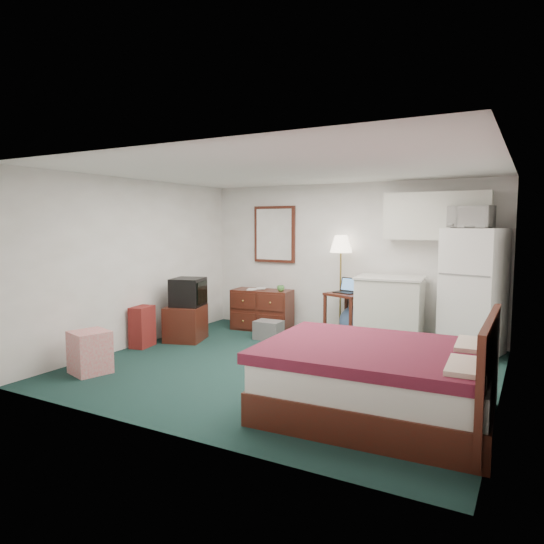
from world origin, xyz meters
The scene contains 25 objects.
floor centered at (0.00, 0.00, 0.00)m, with size 5.00×4.50×0.01m, color black.
ceiling centered at (0.00, 0.00, 2.50)m, with size 5.00×4.50×0.01m, color silver.
walls centered at (0.00, 0.00, 1.25)m, with size 5.01×4.51×2.50m.
mirror centered at (-1.35, 2.22, 1.65)m, with size 0.80×0.06×1.00m, color white, non-canonical shape.
upper_cabinets centered at (1.45, 2.08, 1.95)m, with size 1.50×0.35×0.70m, color silver, non-canonical shape.
headboard centered at (2.46, -0.95, 0.55)m, with size 0.06×1.56×1.00m, color #361D14, non-canonical shape.
dresser centered at (-1.37, 1.82, 0.35)m, with size 1.03×0.47×0.70m, color #361D14, non-canonical shape.
floor_lamp centered at (-0.03, 2.05, 0.83)m, with size 0.36×0.36×1.65m, color #B89947, non-canonical shape.
desk centered at (0.17, 1.88, 0.37)m, with size 0.59×0.59×0.74m, color #361D14, non-canonical shape.
exercise_ball centered at (0.28, 1.96, 0.27)m, with size 0.54×0.54×0.54m, color #354F7A.
kitchen_counter centered at (0.87, 1.76, 0.51)m, with size 0.93×0.71×1.02m, color silver, non-canonical shape.
fridge centered at (2.02, 1.88, 0.89)m, with size 0.73×0.73×1.78m, color white, non-canonical shape.
bed centered at (1.48, -0.95, 0.33)m, with size 2.07×1.62×0.66m, color #431121, non-canonical shape.
tv_stand centered at (-2.04, 0.55, 0.27)m, with size 0.55×0.60×0.55m, color #361D14, non-canonical shape.
suitcase centered at (-2.35, -0.08, 0.31)m, with size 0.23×0.38×0.61m, color maroon, non-canonical shape.
retail_box centered at (-2.00, -1.35, 0.26)m, with size 0.42×0.42×0.52m, color beige, non-canonical shape.
file_bin centered at (-0.93, 1.25, 0.15)m, with size 0.42×0.31×0.29m, color #606060, non-canonical shape.
cardboard_box_a centered at (0.16, 1.60, 0.10)m, with size 0.24×0.20×0.20m, color tan, non-canonical shape.
cardboard_box_b centered at (0.54, 1.74, 0.12)m, with size 0.20×0.23×0.23m, color tan, non-canonical shape.
laptop centered at (0.13, 1.85, 0.86)m, with size 0.33×0.27×0.23m, color black, non-canonical shape.
crt_tv centered at (-2.02, 0.60, 0.77)m, with size 0.47×0.51×0.44m, color black, non-canonical shape.
microwave centered at (1.95, 1.86, 1.97)m, with size 0.56×0.31×0.38m, color white.
book_a centered at (-1.60, 1.69, 0.81)m, with size 0.16×0.02×0.22m, color tan.
book_b centered at (-1.51, 1.85, 0.81)m, with size 0.17×0.02×0.23m, color tan.
mug centered at (-0.99, 1.77, 0.76)m, with size 0.13×0.10×0.13m, color #4B9041.
Camera 1 is at (2.77, -5.40, 1.84)m, focal length 32.00 mm.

